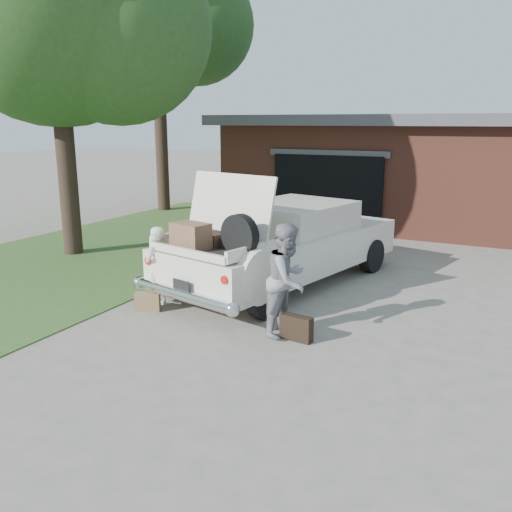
% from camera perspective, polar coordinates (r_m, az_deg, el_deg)
% --- Properties ---
extents(ground, '(90.00, 90.00, 0.00)m').
position_cam_1_polar(ground, '(8.17, -1.93, -8.42)').
color(ground, gray).
rests_on(ground, ground).
extents(grass_strip, '(6.00, 16.00, 0.02)m').
position_cam_1_polar(grass_strip, '(13.64, -16.23, 0.26)').
color(grass_strip, '#2D4C1E').
rests_on(grass_strip, ground).
extents(house, '(12.80, 7.80, 3.30)m').
position_cam_1_polar(house, '(18.33, 18.70, 8.75)').
color(house, brown).
rests_on(house, ground).
extents(tree_left, '(6.42, 5.58, 8.55)m').
position_cam_1_polar(tree_left, '(13.66, -20.29, 23.30)').
color(tree_left, '#38281E').
rests_on(tree_left, ground).
extents(tree_back, '(6.05, 5.26, 9.68)m').
position_cam_1_polar(tree_back, '(19.98, -10.30, 24.24)').
color(tree_back, '#38281E').
rests_on(tree_back, ground).
extents(sedan, '(3.26, 5.83, 2.26)m').
position_cam_1_polar(sedan, '(10.55, 2.92, 1.35)').
color(sedan, silver).
rests_on(sedan, ground).
extents(woman_left, '(0.38, 0.54, 1.41)m').
position_cam_1_polar(woman_left, '(9.34, -10.41, -1.20)').
color(woman_left, silver).
rests_on(woman_left, ground).
extents(woman_right, '(0.70, 0.87, 1.69)m').
position_cam_1_polar(woman_right, '(8.02, 3.37, -2.48)').
color(woman_right, gray).
rests_on(woman_right, ground).
extents(suitcase_left, '(0.44, 0.29, 0.32)m').
position_cam_1_polar(suitcase_left, '(9.32, -11.34, -4.75)').
color(suitcase_left, olive).
rests_on(suitcase_left, ground).
extents(suitcase_right, '(0.50, 0.21, 0.38)m').
position_cam_1_polar(suitcase_right, '(7.98, 4.28, -7.56)').
color(suitcase_right, black).
rests_on(suitcase_right, ground).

